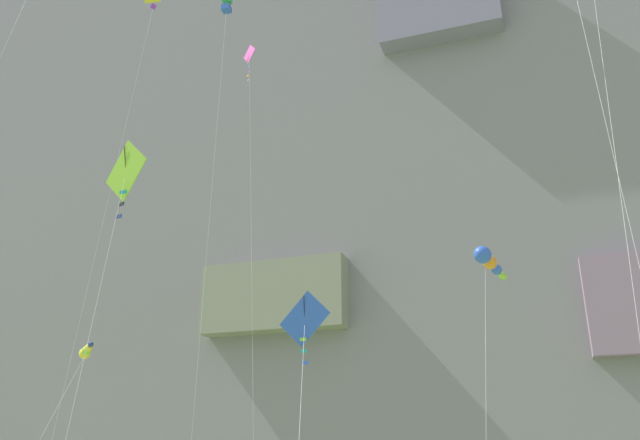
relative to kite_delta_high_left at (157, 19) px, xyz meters
name	(u,v)px	position (x,y,z in m)	size (l,w,h in m)	color
cliff_face	(466,171)	(18.13, 40.49, 2.48)	(180.00, 31.09, 72.55)	gray
kite_delta_high_left	(157,19)	(0.00, 0.00, 0.00)	(3.29, 3.98, 35.01)	yellow
kite_diamond_far_left	(250,71)	(7.83, 0.24, -6.19)	(3.39, 3.02, 29.97)	#CC3399
kite_windsock_upper_right	(489,262)	(22.64, -2.68, -22.15)	(1.38, 9.56, 12.07)	blue
kite_windsock_low_right	(86,351)	(0.26, -3.44, -25.39)	(3.23, 6.71, 8.71)	yellow
kite_diamond_far_right	(304,326)	(18.26, -16.44, -27.55)	(1.89, 3.65, 7.24)	blue
kite_box_near_cliff	(226,8)	(6.14, -0.47, -1.01)	(1.18, 2.72, 33.68)	green
kite_diamond_high_right	(125,176)	(10.58, -15.23, -21.17)	(2.53, 3.82, 13.96)	#8CCC33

